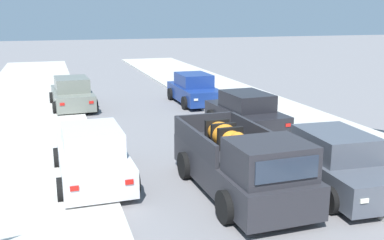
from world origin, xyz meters
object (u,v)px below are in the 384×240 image
object	(u,v)px
car_right_mid	(92,156)
car_right_far	(72,94)
car_left_near	(194,90)
car_right_near	(246,113)
pickup_truck	(241,164)
car_left_far	(335,163)

from	to	relation	value
car_right_mid	car_right_far	xyz separation A→B (m)	(-0.00, 10.21, 0.00)
car_left_near	car_right_mid	bearing A→B (deg)	-122.25
car_left_near	car_right_near	xyz separation A→B (m)	(0.25, -5.87, 0.00)
pickup_truck	car_right_mid	distance (m)	4.11
pickup_truck	car_right_mid	world-z (taller)	pickup_truck
pickup_truck	car_left_near	size ratio (longest dim) A/B	1.23
car_right_near	car_left_far	xyz separation A→B (m)	(-0.27, -6.28, 0.00)
car_right_mid	car_left_far	world-z (taller)	same
car_right_near	car_right_far	world-z (taller)	same
car_right_near	car_right_far	xyz separation A→B (m)	(-6.32, 6.46, 0.00)
car_left_near	car_right_mid	distance (m)	11.37
car_right_near	car_left_far	bearing A→B (deg)	-92.45
car_right_mid	car_right_far	world-z (taller)	same
pickup_truck	car_right_far	world-z (taller)	pickup_truck
car_left_near	car_left_far	bearing A→B (deg)	-90.10
pickup_truck	car_right_near	distance (m)	6.54
car_left_near	pickup_truck	bearing A→B (deg)	-102.29
car_right_near	car_right_mid	xyz separation A→B (m)	(-6.32, -3.75, 0.00)
pickup_truck	car_left_far	distance (m)	2.57
pickup_truck	car_left_near	xyz separation A→B (m)	(2.56, 11.77, -0.10)
car_right_near	car_right_far	bearing A→B (deg)	134.39
pickup_truck	car_left_far	size ratio (longest dim) A/B	1.21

